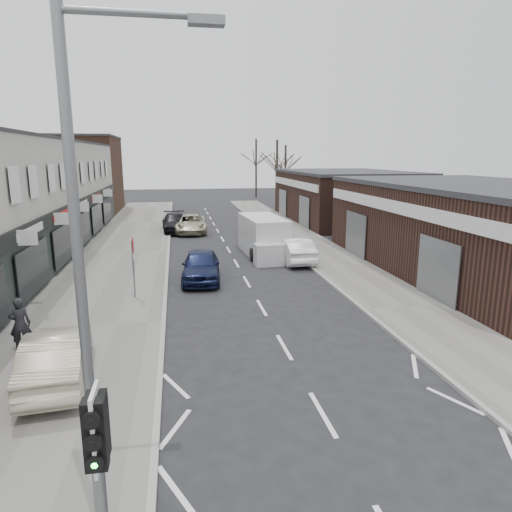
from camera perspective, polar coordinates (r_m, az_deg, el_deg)
name	(u,v)px	position (r m, az deg, el deg)	size (l,w,h in m)	color
ground	(354,469)	(10.20, 12.12, -24.55)	(160.00, 160.00, 0.00)	black
pavement_left	(123,252)	(30.31, -16.25, 0.43)	(5.50, 64.00, 0.12)	slate
pavement_right	(312,246)	(31.43, 7.01, 1.26)	(3.50, 64.00, 0.12)	slate
brick_block_far	(80,176)	(53.52, -21.18, 9.35)	(8.00, 10.00, 8.00)	#462B1E
right_unit_near	(479,230)	(26.94, 26.15, 2.94)	(10.00, 18.00, 4.50)	#351E18
right_unit_far	(344,197)	(44.56, 10.98, 7.25)	(10.00, 16.00, 4.50)	#351E18
tree_far_a	(277,206)	(57.17, 2.59, 6.29)	(3.60, 3.60, 8.00)	#382D26
tree_far_b	(285,201)	(63.54, 3.64, 6.89)	(3.60, 3.60, 7.50)	#382D26
tree_far_c	(256,197)	(68.79, 0.01, 7.33)	(3.60, 3.60, 8.50)	#382D26
traffic_light	(98,447)	(6.69, -19.14, -21.66)	(0.28, 0.60, 3.10)	slate
street_lamp	(91,260)	(6.97, -19.90, -0.53)	(2.23, 0.22, 8.00)	slate
warning_sign	(133,250)	(19.97, -15.08, 0.75)	(0.12, 0.80, 2.70)	slate
white_van	(264,237)	(28.47, 0.96, 2.37)	(2.47, 6.23, 2.38)	silver
sedan_on_pavement	(57,356)	(13.64, -23.57, -11.36)	(1.50, 4.32, 1.42)	#B4AB90
pedestrian	(20,324)	(16.07, -27.41, -7.58)	(0.63, 0.41, 1.72)	black
parked_car_left_a	(201,265)	(22.80, -6.89, -1.17)	(1.82, 4.52, 1.54)	#121A3B
parked_car_left_b	(176,223)	(37.89, -9.99, 4.12)	(2.10, 5.17, 1.50)	black
parked_car_left_c	(191,224)	(37.24, -8.14, 4.01)	(2.42, 5.25, 1.46)	#B0AA8C
parked_car_right_a	(294,250)	(26.69, 4.82, 0.78)	(1.54, 4.42, 1.46)	white
parked_car_right_b	(259,226)	(35.30, 0.36, 3.71)	(1.77, 4.40, 1.50)	black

